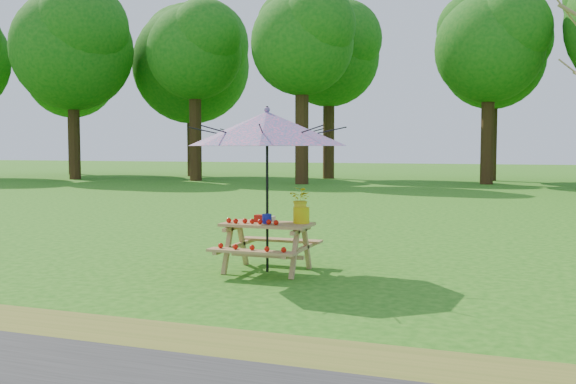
% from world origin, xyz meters
% --- Properties ---
extents(ground, '(120.00, 120.00, 0.00)m').
position_xyz_m(ground, '(0.00, 0.00, 0.00)').
color(ground, '#1E6012').
rests_on(ground, ground).
extents(treeline, '(60.00, 12.00, 16.00)m').
position_xyz_m(treeline, '(0.00, 22.00, 8.00)').
color(treeline, '#0F5B12').
rests_on(treeline, ground).
extents(picnic_table, '(1.20, 1.32, 0.67)m').
position_xyz_m(picnic_table, '(2.30, 0.50, 0.33)').
color(picnic_table, '#A16F48').
rests_on(picnic_table, ground).
extents(patio_umbrella, '(2.69, 2.69, 2.25)m').
position_xyz_m(patio_umbrella, '(2.30, 0.50, 1.95)').
color(patio_umbrella, black).
rests_on(patio_umbrella, ground).
extents(produce_bins, '(0.29, 0.41, 0.13)m').
position_xyz_m(produce_bins, '(2.25, 0.55, 0.72)').
color(produce_bins, '#B41B0E').
rests_on(produce_bins, picnic_table).
extents(tomatoes_row, '(0.77, 0.13, 0.07)m').
position_xyz_m(tomatoes_row, '(2.15, 0.32, 0.71)').
color(tomatoes_row, red).
rests_on(tomatoes_row, picnic_table).
extents(flower_bucket, '(0.36, 0.33, 0.49)m').
position_xyz_m(flower_bucket, '(2.74, 0.63, 0.93)').
color(flower_bucket, yellow).
rests_on(flower_bucket, picnic_table).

